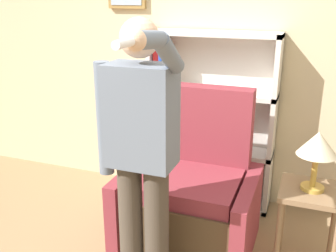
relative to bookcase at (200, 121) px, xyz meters
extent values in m
cube|color=beige|center=(0.06, 0.16, 0.63)|extent=(8.00, 0.06, 2.80)
cube|color=silver|center=(-0.44, -0.02, 0.02)|extent=(0.04, 0.28, 1.57)
cube|color=silver|center=(0.64, -0.02, 0.02)|extent=(0.04, 0.28, 1.57)
cube|color=silver|center=(0.10, 0.11, 0.02)|extent=(1.13, 0.01, 1.57)
cube|color=silver|center=(0.10, -0.02, -0.75)|extent=(1.13, 0.28, 0.04)
cube|color=silver|center=(0.10, -0.02, -0.25)|extent=(1.13, 0.28, 0.04)
cube|color=silver|center=(0.10, -0.02, 0.28)|extent=(1.13, 0.28, 0.04)
cube|color=silver|center=(0.10, -0.02, 0.78)|extent=(1.13, 0.28, 0.04)
cube|color=white|center=(-0.39, -0.02, -0.51)|extent=(0.05, 0.19, 0.44)
cube|color=#1E47B2|center=(-0.33, -0.02, -0.54)|extent=(0.04, 0.20, 0.37)
cube|color=#9E7A47|center=(-0.28, -0.02, -0.56)|extent=(0.03, 0.16, 0.34)
cube|color=#337070|center=(-0.24, -0.02, -0.55)|extent=(0.03, 0.18, 0.35)
cube|color=#238438|center=(-0.40, -0.02, 0.00)|extent=(0.02, 0.20, 0.46)
cube|color=#5B99A8|center=(-0.36, -0.02, -0.05)|extent=(0.05, 0.19, 0.35)
cube|color=orange|center=(-0.31, -0.02, -0.04)|extent=(0.05, 0.23, 0.36)
cube|color=white|center=(-0.26, -0.02, -0.01)|extent=(0.02, 0.19, 0.43)
cube|color=red|center=(-0.39, -0.02, 0.52)|extent=(0.05, 0.18, 0.44)
cube|color=#1E47B2|center=(-0.34, -0.02, 0.46)|extent=(0.03, 0.22, 0.33)
cube|color=#9E7A47|center=(-0.31, -0.02, 0.49)|extent=(0.03, 0.20, 0.39)
cube|color=#4C3823|center=(0.13, -0.77, -0.53)|extent=(0.80, 0.73, 0.48)
cube|color=maroon|center=(0.13, -0.81, -0.23)|extent=(0.76, 0.61, 0.12)
cube|color=maroon|center=(0.13, -0.44, -0.05)|extent=(0.80, 0.16, 0.96)
cube|color=maroon|center=(-0.31, -0.77, -0.47)|extent=(0.10, 0.81, 0.59)
cube|color=maroon|center=(0.58, -0.77, -0.47)|extent=(0.10, 0.81, 0.59)
cylinder|color=#473D33|center=(-0.05, -1.36, -0.31)|extent=(0.15, 0.15, 0.92)
cylinder|color=#473D33|center=(0.12, -1.36, -0.31)|extent=(0.15, 0.15, 0.92)
cube|color=slate|center=(0.03, -1.36, 0.44)|extent=(0.39, 0.24, 0.59)
sphere|color=#DBAD89|center=(0.03, -1.36, 0.88)|extent=(0.22, 0.22, 0.22)
cylinder|color=slate|center=(-0.20, -1.36, 0.40)|extent=(0.09, 0.09, 0.68)
cylinder|color=slate|center=(0.24, -1.48, 0.82)|extent=(0.09, 0.28, 0.23)
cylinder|color=slate|center=(0.24, -1.72, 0.91)|extent=(0.08, 0.27, 0.10)
sphere|color=#DBAD89|center=(0.24, -1.85, 0.92)|extent=(0.09, 0.09, 0.09)
cylinder|color=white|center=(0.24, -1.95, 0.92)|extent=(0.04, 0.15, 0.04)
cube|color=#846647|center=(0.99, -0.78, -0.14)|extent=(0.41, 0.41, 0.04)
cylinder|color=#846647|center=(0.82, -0.96, -0.47)|extent=(0.04, 0.04, 0.61)
cylinder|color=#846647|center=(0.82, -0.61, -0.47)|extent=(0.04, 0.04, 0.61)
cylinder|color=#846647|center=(1.17, -0.61, -0.47)|extent=(0.04, 0.04, 0.61)
cylinder|color=gold|center=(0.99, -0.78, -0.11)|extent=(0.15, 0.15, 0.02)
cylinder|color=gold|center=(0.99, -0.78, 0.01)|extent=(0.04, 0.04, 0.22)
cone|color=beige|center=(0.99, -0.78, 0.20)|extent=(0.26, 0.26, 0.16)
camera|label=1|loc=(0.91, -3.28, 1.10)|focal=42.00mm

